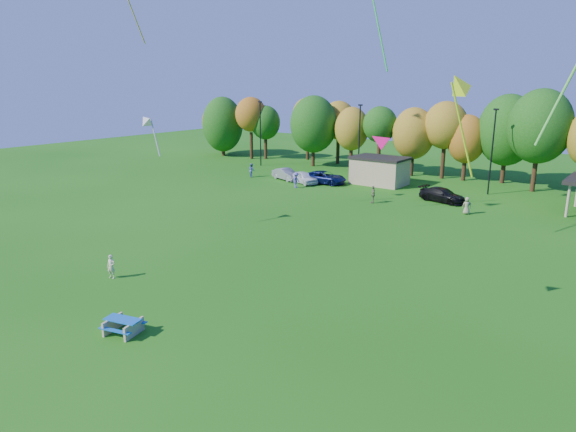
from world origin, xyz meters
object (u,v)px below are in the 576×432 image
Objects in this scene: car_a at (304,178)px; car_d at (442,195)px; picnic_table at (123,325)px; kite_flyer at (111,267)px; car_c at (324,177)px; car_b at (286,174)px.

car_d is at bearing -69.04° from car_a.
car_a reaches higher than picnic_table.
kite_flyer reaches higher than car_d.
car_c is at bearing -36.76° from car_a.
car_b is 0.88× the size of car_d.
car_d reaches higher than picnic_table.
car_c is at bearing -63.41° from car_b.
car_c reaches higher than car_b.
car_a is (-8.13, 31.90, -0.04)m from kite_flyer.
car_c is at bearing 81.13° from kite_flyer.
picnic_table is 39.38m from car_c.
car_b reaches higher than car_d.
car_b is (-3.02, 0.53, -0.01)m from car_a.
car_c is 1.10× the size of car_d.
car_c reaches higher than car_d.
car_b is at bearing 90.98° from car_c.
car_b is 19.77m from car_d.
kite_flyer is 0.35× the size of car_b.
car_a is 3.06m from car_b.
car_c reaches higher than picnic_table.
kite_flyer is 32.92m from car_a.
picnic_table is 40.52m from car_b.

